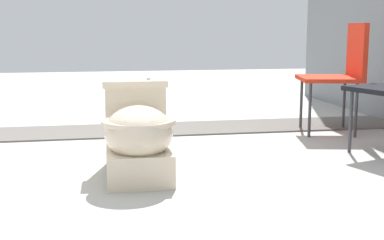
% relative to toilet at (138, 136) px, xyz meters
% --- Properties ---
extents(ground_plane, '(14.00, 14.00, 0.00)m').
position_rel_toilet_xyz_m(ground_plane, '(-0.19, -0.21, -0.22)').
color(ground_plane, '#A8A59E').
extents(gravel_strip, '(0.56, 8.00, 0.01)m').
position_rel_toilet_xyz_m(gravel_strip, '(-1.30, 0.29, -0.21)').
color(gravel_strip, '#605B56').
rests_on(gravel_strip, ground).
extents(toilet, '(0.64, 0.40, 0.52)m').
position_rel_toilet_xyz_m(toilet, '(0.00, 0.00, 0.00)').
color(toilet, beige).
rests_on(toilet, ground).
extents(folding_chair_left, '(0.52, 0.52, 0.83)m').
position_rel_toilet_xyz_m(folding_chair_left, '(-0.93, 1.63, 0.29)').
color(folding_chair_left, red).
rests_on(folding_chair_left, ground).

